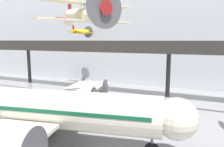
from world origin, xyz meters
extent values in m
cube|color=silver|center=(0.00, 33.76, 13.74)|extent=(140.00, 3.00, 27.48)
cube|color=#2D2B28|center=(0.00, 24.10, 7.70)|extent=(110.00, 3.20, 0.90)
cube|color=#2D2B28|center=(0.00, 22.56, 8.70)|extent=(110.00, 0.12, 1.10)
cylinder|color=#2D2B28|center=(-30.25, 25.06, 3.63)|extent=(0.70, 0.70, 7.25)
cylinder|color=#2D2B28|center=(0.00, 25.06, 3.63)|extent=(0.70, 0.70, 7.25)
cylinder|color=beige|center=(-7.75, 2.96, 3.50)|extent=(22.53, 7.54, 3.28)
sphere|color=beige|center=(4.18, 5.31, 3.50)|extent=(3.21, 3.21, 3.21)
cube|color=#0F4C33|center=(-7.75, 2.96, 3.83)|extent=(21.02, 7.30, 0.29)
cube|color=beige|center=(-8.69, 11.72, 2.77)|extent=(7.86, 15.01, 0.28)
cylinder|color=beige|center=(-6.55, 8.94, 2.82)|extent=(2.85, 2.05, 1.57)
cylinder|color=#4C4C51|center=(-5.15, 9.21, 2.82)|extent=(0.64, 2.94, 2.99)
cylinder|color=beige|center=(-7.49, 13.70, 2.82)|extent=(2.85, 2.05, 1.57)
cylinder|color=#4C4C51|center=(-6.09, 13.98, 2.82)|extent=(0.64, 2.94, 2.99)
cylinder|color=#4C4C51|center=(2.43, 4.96, 1.26)|extent=(0.20, 0.20, 1.21)
cylinder|color=#4C4C51|center=(-8.01, 5.58, 1.26)|extent=(0.20, 0.20, 1.21)
cylinder|color=black|center=(-8.01, 5.58, 0.65)|extent=(1.35, 0.62, 1.30)
cylinder|color=#4C4C51|center=(-6.99, 0.43, 1.26)|extent=(0.20, 0.20, 1.21)
cylinder|color=yellow|center=(-17.77, 26.93, 11.03)|extent=(1.31, 4.42, 0.91)
cone|color=red|center=(-17.56, 29.20, 11.03)|extent=(0.88, 0.80, 0.81)
cylinder|color=#4C4C51|center=(-17.54, 29.36, 11.03)|extent=(2.34, 0.26, 2.34)
cone|color=yellow|center=(-17.97, 24.82, 11.02)|extent=(0.87, 1.24, 0.77)
cube|color=yellow|center=(-17.75, 27.19, 10.76)|extent=(6.65, 1.68, 0.10)
cube|color=red|center=(-18.00, 24.55, 11.57)|extent=(0.11, 0.53, 1.08)
cube|color=red|center=(-18.00, 24.55, 11.03)|extent=(2.38, 0.75, 0.06)
cylinder|color=slate|center=(-17.77, 26.93, 16.81)|extent=(0.04, 0.04, 10.66)
cylinder|color=beige|center=(-5.04, 7.52, 11.66)|extent=(6.22, 4.52, 1.88)
cone|color=maroon|center=(-2.18, 5.77, 11.95)|extent=(1.53, 1.57, 1.19)
cylinder|color=#4C4C51|center=(-1.99, 5.64, 11.97)|extent=(1.83, 2.96, 3.44)
cone|color=beige|center=(-7.70, 9.15, 11.39)|extent=(2.13, 1.90, 1.27)
cube|color=beige|center=(-4.71, 7.31, 12.72)|extent=(6.38, 9.05, 0.10)
cube|color=beige|center=(-4.71, 7.31, 11.13)|extent=(6.38, 9.05, 0.10)
cube|color=maroon|center=(-8.03, 9.35, 12.45)|extent=(0.70, 0.46, 1.59)
cube|color=maroon|center=(-8.03, 9.35, 11.66)|extent=(2.46, 3.34, 0.06)
camera|label=1|loc=(6.21, -10.95, 9.34)|focal=35.00mm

